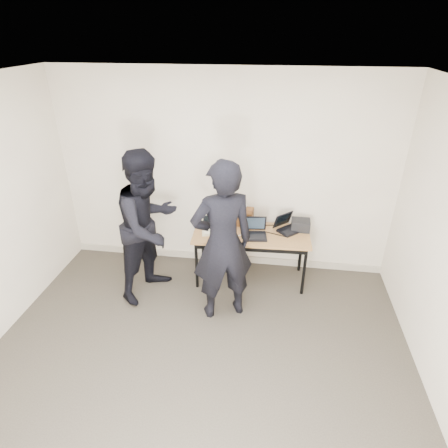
% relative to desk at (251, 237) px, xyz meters
% --- Properties ---
extents(room, '(4.60, 4.60, 2.80)m').
position_rel_desk_xyz_m(room, '(-0.43, -1.83, 0.69)').
color(room, '#3B362D').
rests_on(room, ground).
extents(desk, '(1.52, 0.71, 0.72)m').
position_rel_desk_xyz_m(desk, '(0.00, 0.00, 0.00)').
color(desk, olive).
rests_on(desk, ground).
extents(laptop_beige, '(0.30, 0.30, 0.21)m').
position_rel_desk_xyz_m(laptop_beige, '(-0.52, -0.01, 0.10)').
color(laptop_beige, beige).
rests_on(laptop_beige, desk).
extents(laptop_center, '(0.34, 0.33, 0.24)m').
position_rel_desk_xyz_m(laptop_center, '(0.04, -0.05, 0.11)').
color(laptop_center, black).
rests_on(laptop_center, desk).
extents(laptop_right, '(0.41, 0.41, 0.22)m').
position_rel_desk_xyz_m(laptop_right, '(0.46, 0.16, 0.11)').
color(laptop_right, black).
rests_on(laptop_right, desk).
extents(leather_satchel, '(0.38, 0.21, 0.25)m').
position_rel_desk_xyz_m(leather_satchel, '(-0.18, 0.23, 0.19)').
color(leather_satchel, brown).
rests_on(leather_satchel, desk).
extents(tissue, '(0.15, 0.12, 0.08)m').
position_rel_desk_xyz_m(tissue, '(-0.15, 0.23, 0.34)').
color(tissue, white).
rests_on(tissue, leather_satchel).
extents(equipment_box, '(0.24, 0.21, 0.14)m').
position_rel_desk_xyz_m(equipment_box, '(0.63, 0.19, 0.13)').
color(equipment_box, black).
rests_on(equipment_box, desk).
extents(power_brick, '(0.07, 0.05, 0.03)m').
position_rel_desk_xyz_m(power_brick, '(-0.22, -0.17, 0.07)').
color(power_brick, black).
rests_on(power_brick, desk).
extents(cables, '(1.15, 0.47, 0.01)m').
position_rel_desk_xyz_m(cables, '(0.05, 0.00, 0.06)').
color(cables, black).
rests_on(cables, desk).
extents(person_typist, '(0.83, 0.71, 1.94)m').
position_rel_desk_xyz_m(person_typist, '(-0.27, -0.71, 0.31)').
color(person_typist, black).
rests_on(person_typist, ground).
extents(person_observer, '(1.05, 1.15, 1.90)m').
position_rel_desk_xyz_m(person_observer, '(-1.23, -0.40, 0.29)').
color(person_observer, black).
rests_on(person_observer, ground).
extents(baseboard, '(4.50, 0.03, 0.10)m').
position_rel_desk_xyz_m(baseboard, '(-0.43, 0.41, -0.61)').
color(baseboard, '#AEA490').
rests_on(baseboard, ground).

